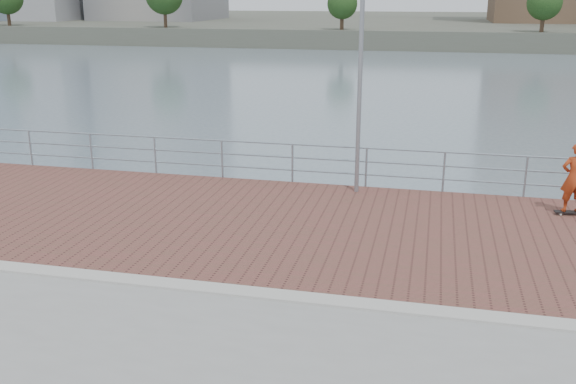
# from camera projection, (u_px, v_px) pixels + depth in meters

# --- Properties ---
(brick_lane) EXTENTS (40.00, 6.80, 0.02)m
(brick_lane) POSITION_uv_depth(u_px,v_px,m) (304.00, 226.00, 14.60)
(brick_lane) COLOR brown
(brick_lane) RESTS_ON seawall
(curb) EXTENTS (40.00, 0.40, 0.06)m
(curb) POSITION_uv_depth(u_px,v_px,m) (262.00, 294.00, 11.25)
(curb) COLOR #B7B5AD
(curb) RESTS_ON seawall
(far_shore) EXTENTS (320.00, 95.00, 2.50)m
(far_shore) POSITION_uv_depth(u_px,v_px,m) (426.00, 25.00, 125.49)
(far_shore) COLOR #4C5142
(far_shore) RESTS_ON ground
(guardrail) EXTENTS (39.06, 0.06, 1.13)m
(guardrail) POSITION_uv_depth(u_px,v_px,m) (329.00, 161.00, 17.57)
(guardrail) COLOR #8C9EA8
(guardrail) RESTS_ON brick_lane
(street_lamp) EXTENTS (0.43, 1.24, 5.84)m
(street_lamp) POSITION_uv_depth(u_px,v_px,m) (359.00, 33.00, 15.50)
(street_lamp) COLOR gray
(street_lamp) RESTS_ON brick_lane
(skateboard) EXTENTS (0.71, 0.28, 0.08)m
(skateboard) POSITION_uv_depth(u_px,v_px,m) (569.00, 212.00, 15.29)
(skateboard) COLOR black
(skateboard) RESTS_ON brick_lane
(skateboarder) EXTENTS (0.67, 0.49, 1.67)m
(skateboarder) POSITION_uv_depth(u_px,v_px,m) (574.00, 178.00, 15.04)
(skateboarder) COLOR #AD3917
(skateboarder) RESTS_ON skateboard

